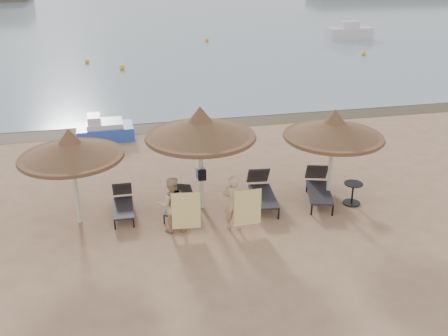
{
  "coord_description": "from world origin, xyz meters",
  "views": [
    {
      "loc": [
        -2.79,
        -11.94,
        7.26
      ],
      "look_at": [
        0.15,
        1.2,
        1.38
      ],
      "focal_mm": 40.0,
      "sensor_mm": 36.0,
      "label": 1
    }
  ],
  "objects_px": {
    "lounger_near_left": "(179,201)",
    "palapa_left": "(71,149)",
    "person_right": "(233,198)",
    "pedal_boat": "(105,130)",
    "lounger_far_left": "(123,202)",
    "person_left": "(171,200)",
    "palapa_center": "(200,128)",
    "lounger_near_right": "(262,190)",
    "palapa_right": "(334,129)",
    "side_table": "(352,194)",
    "lounger_far_right": "(318,187)"
  },
  "relations": [
    {
      "from": "lounger_far_left",
      "to": "lounger_near_right",
      "type": "xyz_separation_m",
      "value": [
        4.25,
        -0.25,
        0.06
      ]
    },
    {
      "from": "person_right",
      "to": "palapa_left",
      "type": "bearing_deg",
      "value": 5.93
    },
    {
      "from": "palapa_center",
      "to": "lounger_far_right",
      "type": "bearing_deg",
      "value": -3.38
    },
    {
      "from": "lounger_far_left",
      "to": "lounger_near_left",
      "type": "distance_m",
      "value": 1.68
    },
    {
      "from": "palapa_left",
      "to": "pedal_boat",
      "type": "height_order",
      "value": "palapa_left"
    },
    {
      "from": "lounger_near_left",
      "to": "side_table",
      "type": "distance_m",
      "value": 5.36
    },
    {
      "from": "lounger_near_right",
      "to": "person_left",
      "type": "height_order",
      "value": "person_left"
    },
    {
      "from": "palapa_right",
      "to": "pedal_boat",
      "type": "distance_m",
      "value": 10.21
    },
    {
      "from": "palapa_left",
      "to": "pedal_boat",
      "type": "xyz_separation_m",
      "value": [
        0.76,
        7.01,
        -1.89
      ]
    },
    {
      "from": "lounger_far_right",
      "to": "person_right",
      "type": "distance_m",
      "value": 3.36
    },
    {
      "from": "palapa_left",
      "to": "person_left",
      "type": "height_order",
      "value": "palapa_left"
    },
    {
      "from": "lounger_far_left",
      "to": "side_table",
      "type": "xyz_separation_m",
      "value": [
        6.98,
        -0.95,
        -0.02
      ]
    },
    {
      "from": "palapa_right",
      "to": "lounger_far_left",
      "type": "xyz_separation_m",
      "value": [
        -6.32,
        0.6,
        -2.04
      ]
    },
    {
      "from": "person_right",
      "to": "pedal_boat",
      "type": "relative_size",
      "value": 0.82
    },
    {
      "from": "palapa_center",
      "to": "lounger_near_left",
      "type": "bearing_deg",
      "value": -174.53
    },
    {
      "from": "lounger_far_left",
      "to": "person_right",
      "type": "bearing_deg",
      "value": -27.37
    },
    {
      "from": "person_right",
      "to": "pedal_boat",
      "type": "distance_m",
      "value": 9.06
    },
    {
      "from": "side_table",
      "to": "pedal_boat",
      "type": "distance_m",
      "value": 10.72
    },
    {
      "from": "palapa_left",
      "to": "palapa_center",
      "type": "relative_size",
      "value": 0.89
    },
    {
      "from": "lounger_far_right",
      "to": "side_table",
      "type": "distance_m",
      "value": 1.07
    },
    {
      "from": "palapa_center",
      "to": "pedal_boat",
      "type": "height_order",
      "value": "palapa_center"
    },
    {
      "from": "palapa_left",
      "to": "person_left",
      "type": "xyz_separation_m",
      "value": [
        2.58,
        -1.05,
        -1.34
      ]
    },
    {
      "from": "person_right",
      "to": "pedal_boat",
      "type": "xyz_separation_m",
      "value": [
        -3.52,
        8.33,
        -0.56
      ]
    },
    {
      "from": "lounger_far_left",
      "to": "person_right",
      "type": "xyz_separation_m",
      "value": [
        3.01,
        -1.61,
        0.6
      ]
    },
    {
      "from": "palapa_center",
      "to": "person_right",
      "type": "bearing_deg",
      "value": -66.17
    },
    {
      "from": "palapa_center",
      "to": "lounger_far_left",
      "type": "distance_m",
      "value": 3.25
    },
    {
      "from": "lounger_near_right",
      "to": "side_table",
      "type": "distance_m",
      "value": 2.82
    },
    {
      "from": "lounger_far_left",
      "to": "person_left",
      "type": "relative_size",
      "value": 0.93
    },
    {
      "from": "palapa_left",
      "to": "pedal_boat",
      "type": "distance_m",
      "value": 7.3
    },
    {
      "from": "palapa_center",
      "to": "person_left",
      "type": "xyz_separation_m",
      "value": [
        -1.05,
        -1.18,
        -1.62
      ]
    },
    {
      "from": "lounger_near_left",
      "to": "person_right",
      "type": "distance_m",
      "value": 2.03
    },
    {
      "from": "lounger_far_left",
      "to": "person_left",
      "type": "bearing_deg",
      "value": -44.83
    },
    {
      "from": "palapa_right",
      "to": "person_right",
      "type": "xyz_separation_m",
      "value": [
        -3.31,
        -1.01,
        -1.44
      ]
    },
    {
      "from": "lounger_near_right",
      "to": "person_left",
      "type": "relative_size",
      "value": 1.12
    },
    {
      "from": "lounger_near_right",
      "to": "side_table",
      "type": "xyz_separation_m",
      "value": [
        2.73,
        -0.7,
        -0.08
      ]
    },
    {
      "from": "palapa_center",
      "to": "lounger_far_left",
      "type": "bearing_deg",
      "value": 176.14
    },
    {
      "from": "lounger_far_right",
      "to": "palapa_left",
      "type": "bearing_deg",
      "value": -164.58
    },
    {
      "from": "lounger_near_left",
      "to": "lounger_far_right",
      "type": "xyz_separation_m",
      "value": [
        4.42,
        -0.15,
        0.1
      ]
    },
    {
      "from": "palapa_left",
      "to": "pedal_boat",
      "type": "bearing_deg",
      "value": 83.82
    },
    {
      "from": "palapa_left",
      "to": "side_table",
      "type": "relative_size",
      "value": 4.13
    },
    {
      "from": "lounger_near_left",
      "to": "lounger_near_right",
      "type": "bearing_deg",
      "value": 21.54
    },
    {
      "from": "lounger_near_right",
      "to": "person_right",
      "type": "height_order",
      "value": "person_right"
    },
    {
      "from": "palapa_center",
      "to": "side_table",
      "type": "bearing_deg",
      "value": -9.69
    },
    {
      "from": "lounger_far_right",
      "to": "person_right",
      "type": "height_order",
      "value": "person_right"
    },
    {
      "from": "lounger_far_left",
      "to": "person_left",
      "type": "xyz_separation_m",
      "value": [
        1.31,
        -1.34,
        0.6
      ]
    },
    {
      "from": "person_right",
      "to": "pedal_boat",
      "type": "height_order",
      "value": "person_right"
    },
    {
      "from": "person_right",
      "to": "pedal_boat",
      "type": "bearing_deg",
      "value": -44.06
    },
    {
      "from": "lounger_near_left",
      "to": "palapa_left",
      "type": "bearing_deg",
      "value": -156.73
    },
    {
      "from": "pedal_boat",
      "to": "palapa_right",
      "type": "bearing_deg",
      "value": -48.49
    },
    {
      "from": "lounger_far_left",
      "to": "lounger_near_right",
      "type": "relative_size",
      "value": 0.83
    }
  ]
}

